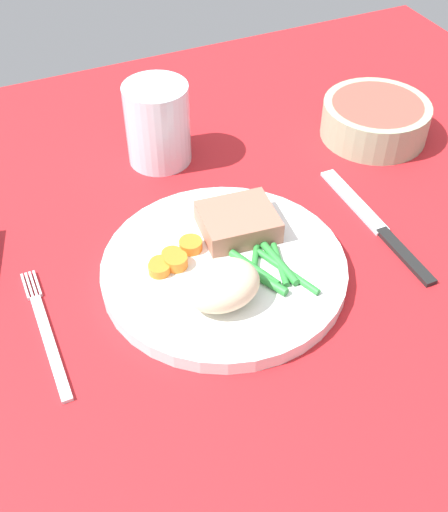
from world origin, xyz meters
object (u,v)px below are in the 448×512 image
object	(u,v)px
meat_portion	(238,222)
fork	(46,332)
knife	(377,226)
dinner_plate	(224,269)
water_glass	(158,129)
salad_bowl	(375,118)

from	to	relation	value
meat_portion	fork	world-z (taller)	meat_portion
fork	knife	bearing A→B (deg)	-1.92
meat_portion	fork	bearing A→B (deg)	-169.11
fork	dinner_plate	bearing A→B (deg)	-1.07
meat_portion	knife	world-z (taller)	meat_portion
dinner_plate	meat_portion	size ratio (longest dim) A/B	3.22
water_glass	dinner_plate	bearing A→B (deg)	-92.69
meat_portion	salad_bowl	bearing A→B (deg)	24.68
meat_portion	water_glass	distance (cm)	17.98
dinner_plate	water_glass	distance (cm)	21.98
knife	meat_portion	bearing A→B (deg)	162.66
fork	meat_portion	bearing A→B (deg)	9.01
meat_portion	salad_bowl	xyz separation A→B (cm)	(24.71, 11.35, -0.19)
fork	water_glass	xyz separation A→B (cm)	(19.32, 21.94, 4.04)
fork	water_glass	size ratio (longest dim) A/B	1.66
dinner_plate	knife	distance (cm)	18.36
meat_portion	knife	distance (cm)	15.79
fork	water_glass	world-z (taller)	water_glass
meat_portion	salad_bowl	size ratio (longest dim) A/B	0.57
water_glass	salad_bowl	xyz separation A→B (cm)	(27.04, -6.42, -1.62)
knife	water_glass	size ratio (longest dim) A/B	2.05
knife	salad_bowl	size ratio (longest dim) A/B	1.51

